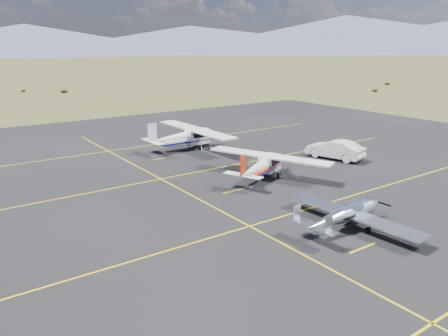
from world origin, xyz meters
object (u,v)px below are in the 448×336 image
object	(u,v)px
aircraft_low_wing	(347,214)
aircraft_plain	(186,136)
sedan	(335,149)
aircraft_cessna	(263,165)

from	to	relation	value
aircraft_low_wing	aircraft_plain	bearing A→B (deg)	80.17
aircraft_low_wing	sedan	world-z (taller)	aircraft_low_wing
aircraft_plain	sedan	distance (m)	14.23
aircraft_plain	aircraft_low_wing	bearing A→B (deg)	-97.44
aircraft_cessna	aircraft_plain	size ratio (longest dim) A/B	0.85
sedan	aircraft_plain	bearing A→B (deg)	-64.18
aircraft_plain	aircraft_cessna	bearing A→B (deg)	-91.88
aircraft_cessna	sedan	size ratio (longest dim) A/B	1.89
aircraft_low_wing	aircraft_cessna	xyz separation A→B (m)	(2.21, 9.91, 0.25)
aircraft_low_wing	aircraft_plain	size ratio (longest dim) A/B	0.74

